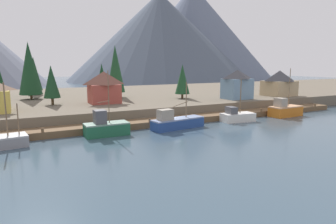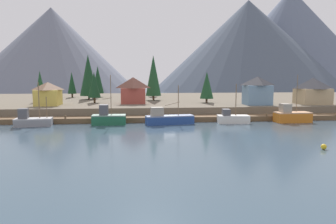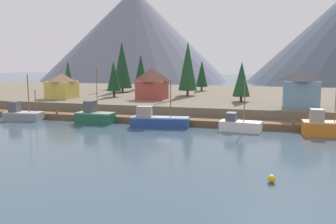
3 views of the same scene
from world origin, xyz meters
name	(u,v)px [view 1 (image 1 of 3)]	position (x,y,z in m)	size (l,w,h in m)	color
ground_plane	(131,112)	(0.00, 20.00, -0.50)	(400.00, 400.00, 1.00)	#384C5B
dock	(167,121)	(0.00, 1.99, 0.50)	(80.00, 4.00, 1.60)	brown
shoreline_bank	(115,99)	(0.00, 32.00, 1.25)	(400.00, 56.00, 2.50)	#665B4C
mountain_central_peak	(160,37)	(62.32, 134.93, 27.66)	(118.16, 118.16, 55.31)	#475160
mountain_east_peak	(192,33)	(96.72, 150.23, 33.46)	(116.42, 116.42, 66.92)	slate
fishing_boat_green	(106,127)	(-11.69, -1.52, 1.22)	(6.26, 2.76, 9.34)	#1E5B3D
fishing_boat_blue	(176,122)	(-0.37, -2.08, 1.07)	(9.36, 3.79, 7.40)	navy
fishing_boat_white	(237,116)	(12.28, -1.76, 0.95)	(6.25, 3.27, 7.62)	silver
fishing_boat_orange	(285,110)	(24.34, -1.81, 1.25)	(7.06, 3.31, 9.40)	#CC6B1E
house_red	(104,87)	(-7.19, 15.40, 5.73)	(6.03, 4.99, 6.32)	#9E4238
house_blue	(237,84)	(21.41, 9.31, 5.83)	(6.07, 4.91, 6.51)	#6689A8
house_tan	(279,83)	(35.16, 9.87, 5.68)	(7.25, 6.24, 6.22)	tan
conifer_near_left	(102,76)	(-1.37, 38.99, 6.99)	(3.06, 3.06, 7.93)	#4C3823
conifer_near_right	(115,69)	(-1.85, 24.75, 9.20)	(4.18, 4.18, 12.16)	#4C3823
conifer_mid_left	(29,68)	(-19.88, 29.67, 9.32)	(4.87, 4.87, 12.58)	#4C3823
conifer_mid_right	(34,74)	(-18.48, 39.34, 7.86)	(3.61, 3.61, 9.57)	#4C3823
conifer_back_left	(182,79)	(10.91, 15.65, 6.87)	(3.34, 3.34, 7.71)	#4C3823
conifer_back_right	(51,82)	(-16.72, 17.57, 6.93)	(3.09, 3.09, 7.55)	#4C3823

